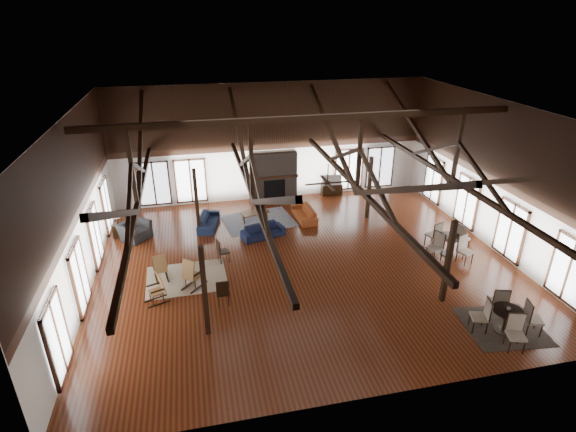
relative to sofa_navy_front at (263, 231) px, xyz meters
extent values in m
plane|color=#593012|center=(1.26, -2.54, -0.28)|extent=(16.00, 16.00, 0.00)
cube|color=black|center=(1.26, -2.54, 5.72)|extent=(16.00, 14.00, 0.02)
cube|color=white|center=(1.26, 4.46, 2.72)|extent=(16.00, 0.02, 6.00)
cube|color=white|center=(1.26, -9.54, 2.72)|extent=(16.00, 0.02, 6.00)
cube|color=white|center=(-6.74, -2.54, 2.72)|extent=(0.02, 14.00, 6.00)
cube|color=white|center=(9.26, -2.54, 2.72)|extent=(0.02, 14.00, 6.00)
cube|color=black|center=(1.26, -2.54, 5.47)|extent=(15.60, 0.18, 0.22)
cube|color=black|center=(-4.74, -2.54, 2.77)|extent=(0.16, 13.70, 0.18)
cube|color=black|center=(-4.74, -2.54, 4.12)|extent=(0.14, 0.14, 2.70)
cube|color=black|center=(-4.74, 0.96, 4.00)|extent=(0.15, 7.07, 3.12)
cube|color=black|center=(-4.74, -6.04, 4.00)|extent=(0.15, 7.07, 3.12)
cube|color=black|center=(-0.74, -2.54, 2.77)|extent=(0.16, 13.70, 0.18)
cube|color=black|center=(-0.74, -2.54, 4.12)|extent=(0.14, 0.14, 2.70)
cube|color=black|center=(-0.74, 0.96, 4.00)|extent=(0.15, 7.07, 3.12)
cube|color=black|center=(-0.74, -6.04, 4.00)|extent=(0.15, 7.07, 3.12)
cube|color=black|center=(3.26, -2.54, 2.77)|extent=(0.16, 13.70, 0.18)
cube|color=black|center=(3.26, -2.54, 4.12)|extent=(0.14, 0.14, 2.70)
cube|color=black|center=(3.26, 0.96, 4.00)|extent=(0.15, 7.07, 3.12)
cube|color=black|center=(3.26, -6.04, 4.00)|extent=(0.15, 7.07, 3.12)
cube|color=black|center=(7.26, -2.54, 2.77)|extent=(0.16, 13.70, 0.18)
cube|color=black|center=(7.26, -2.54, 4.12)|extent=(0.14, 0.14, 2.70)
cube|color=black|center=(7.26, 0.96, 4.00)|extent=(0.15, 7.07, 3.12)
cube|color=black|center=(7.26, -6.04, 4.00)|extent=(0.15, 7.07, 3.12)
cube|color=black|center=(-2.74, -6.04, 1.25)|extent=(0.16, 0.16, 3.05)
cube|color=black|center=(5.26, -6.04, 1.25)|extent=(0.16, 0.16, 3.05)
cube|color=black|center=(-2.74, 0.96, 1.25)|extent=(0.16, 0.16, 3.05)
cube|color=black|center=(5.26, 0.96, 1.25)|extent=(0.16, 0.16, 3.05)
cube|color=brown|center=(1.26, 4.14, 1.02)|extent=(2.40, 0.62, 2.60)
cube|color=black|center=(1.26, 3.82, 0.37)|extent=(1.10, 0.06, 1.10)
cube|color=black|center=(1.26, 3.86, 1.07)|extent=(2.50, 0.20, 0.12)
cylinder|color=black|center=(1.76, -3.54, 3.77)|extent=(0.04, 0.04, 0.70)
cylinder|color=black|center=(1.76, -3.54, 3.42)|extent=(0.20, 0.20, 0.10)
cube|color=black|center=(2.21, -3.54, 3.42)|extent=(0.70, 0.12, 0.02)
cube|color=black|center=(1.76, -3.09, 3.42)|extent=(0.12, 0.70, 0.02)
cube|color=black|center=(1.31, -3.54, 3.42)|extent=(0.70, 0.12, 0.02)
cube|color=black|center=(1.76, -3.99, 3.42)|extent=(0.12, 0.70, 0.02)
imported|color=#141A37|center=(0.00, 0.00, 0.00)|extent=(2.04, 1.25, 0.56)
imported|color=#16213D|center=(-2.29, 1.56, 0.01)|extent=(2.08, 1.18, 0.57)
imported|color=#9E471E|center=(2.24, 1.43, 0.01)|extent=(2.02, 0.88, 0.58)
cube|color=brown|center=(-0.11, 1.70, 0.18)|extent=(1.41, 0.99, 0.06)
cube|color=brown|center=(-0.64, 1.49, -0.06)|extent=(0.06, 0.06, 0.43)
cube|color=brown|center=(-0.64, 1.91, -0.06)|extent=(0.06, 0.06, 0.43)
cube|color=brown|center=(0.43, 1.49, -0.06)|extent=(0.06, 0.06, 0.43)
cube|color=brown|center=(0.43, 1.91, -0.06)|extent=(0.06, 0.06, 0.43)
imported|color=#B2B2B2|center=(0.03, 1.79, 0.31)|extent=(0.25, 0.25, 0.20)
imported|color=#29292C|center=(-5.50, 1.05, 0.11)|extent=(1.55, 1.57, 0.77)
cube|color=black|center=(-6.22, 1.42, 0.03)|extent=(0.46, 0.46, 0.62)
cylinder|color=black|center=(-6.22, 1.42, 0.52)|extent=(0.08, 0.08, 0.37)
cone|color=#F1E4CA|center=(-6.22, 1.42, 0.77)|extent=(0.33, 0.33, 0.27)
cube|color=#8E5F35|center=(-4.29, -2.50, 0.13)|extent=(0.54, 0.52, 0.05)
cube|color=#8E5F35|center=(-4.25, -2.71, 0.45)|extent=(0.49, 0.26, 0.67)
cube|color=black|center=(-4.48, -2.54, -0.25)|extent=(0.20, 0.82, 0.05)
cube|color=black|center=(-4.10, -2.47, -0.25)|extent=(0.20, 0.82, 0.05)
cube|color=#8E5F35|center=(-3.09, -3.32, 0.18)|extent=(0.72, 0.72, 0.05)
cube|color=#8E5F35|center=(-3.25, -3.50, 0.53)|extent=(0.52, 0.49, 0.75)
cube|color=black|center=(-3.26, -3.18, -0.25)|extent=(0.65, 0.73, 0.05)
cube|color=black|center=(-2.93, -3.46, -0.25)|extent=(0.65, 0.73, 0.05)
cube|color=#8E5F35|center=(-4.37, -4.02, 0.12)|extent=(0.58, 0.59, 0.05)
cube|color=#8E5F35|center=(-4.17, -3.94, 0.44)|extent=(0.33, 0.49, 0.66)
cube|color=black|center=(-4.30, -4.20, -0.25)|extent=(0.78, 0.34, 0.05)
cube|color=black|center=(-4.44, -3.84, -0.25)|extent=(0.78, 0.34, 0.05)
cube|color=black|center=(-1.89, -1.78, 0.17)|extent=(0.51, 0.51, 0.05)
cube|color=black|center=(-2.08, -1.82, 0.44)|extent=(0.14, 0.42, 0.55)
cylinder|color=black|center=(-1.89, -1.78, -0.05)|extent=(0.03, 0.03, 0.45)
cube|color=black|center=(-2.15, -4.63, 0.18)|extent=(0.44, 0.44, 0.05)
cube|color=black|center=(-2.15, -4.82, 0.46)|extent=(0.43, 0.05, 0.56)
cylinder|color=black|center=(-2.15, -4.63, -0.05)|extent=(0.03, 0.03, 0.46)
cylinder|color=black|center=(6.29, -7.95, 0.51)|extent=(0.92, 0.92, 0.04)
cylinder|color=black|center=(6.29, -7.95, 0.12)|extent=(0.10, 0.10, 0.77)
cylinder|color=black|center=(6.29, -7.95, -0.26)|extent=(0.55, 0.55, 0.04)
cylinder|color=black|center=(7.15, -3.14, 0.52)|extent=(0.94, 0.94, 0.04)
cylinder|color=black|center=(7.15, -3.14, 0.13)|extent=(0.10, 0.10, 0.78)
cylinder|color=black|center=(7.15, -3.14, -0.26)|extent=(0.56, 0.56, 0.04)
imported|color=#B2B2B2|center=(6.30, -7.95, 0.57)|extent=(0.12, 0.12, 0.09)
imported|color=#B2B2B2|center=(7.21, -3.18, 0.59)|extent=(0.14, 0.14, 0.09)
cube|color=black|center=(4.48, 4.21, 0.00)|extent=(1.12, 0.42, 0.56)
imported|color=#B2B2B2|center=(4.46, 4.21, 0.57)|extent=(1.03, 0.25, 0.59)
cube|color=tan|center=(-3.36, -2.72, -0.27)|extent=(2.99, 2.38, 0.01)
cube|color=#192547|center=(0.05, 1.68, -0.27)|extent=(3.57, 2.88, 0.01)
cube|color=black|center=(6.42, -7.76, -0.27)|extent=(2.61, 2.42, 0.01)
camera|label=1|loc=(-2.72, -17.50, 8.90)|focal=28.00mm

